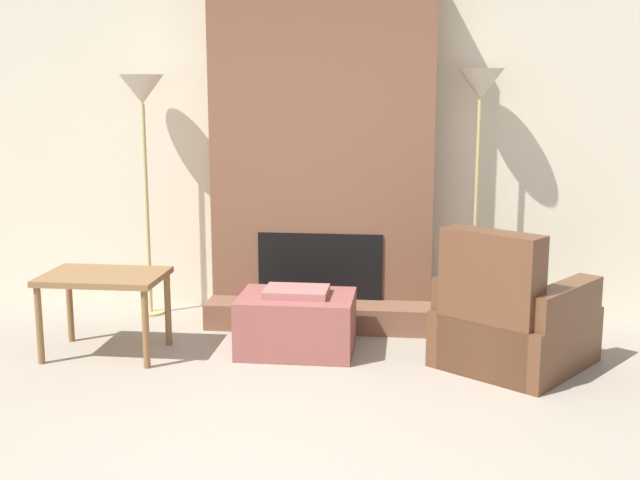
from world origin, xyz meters
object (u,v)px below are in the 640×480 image
object	(u,v)px
armchair	(510,325)
floor_lamp_right	(480,99)
ottoman	(297,322)
side_table	(104,284)
floor_lamp_left	(143,103)

from	to	relation	value
armchair	floor_lamp_right	xyz separation A→B (m)	(-0.17, 0.92, 1.41)
ottoman	side_table	xyz separation A→B (m)	(-1.26, -0.20, 0.28)
ottoman	side_table	size ratio (longest dim) A/B	0.97
armchair	floor_lamp_left	world-z (taller)	floor_lamp_left
side_table	floor_lamp_left	distance (m)	1.52
floor_lamp_left	armchair	bearing A→B (deg)	-18.96
floor_lamp_left	side_table	bearing A→B (deg)	-88.68
ottoman	side_table	world-z (taller)	side_table
armchair	side_table	bearing A→B (deg)	37.05
armchair	side_table	distance (m)	2.66
ottoman	floor_lamp_right	xyz separation A→B (m)	(1.23, 0.78, 1.48)
ottoman	floor_lamp_left	size ratio (longest dim) A/B	0.41
ottoman	side_table	bearing A→B (deg)	-171.05
ottoman	floor_lamp_right	size ratio (longest dim) A/B	0.40
armchair	ottoman	bearing A→B (deg)	30.10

